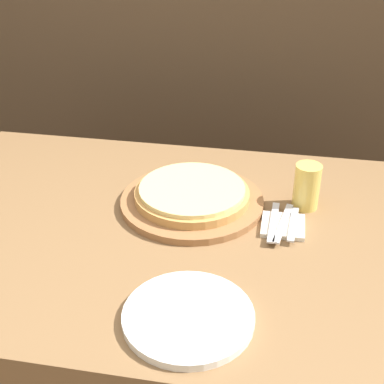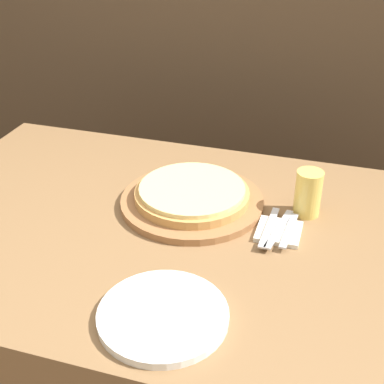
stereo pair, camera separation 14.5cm
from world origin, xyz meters
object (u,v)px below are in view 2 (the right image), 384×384
spoon (289,230)px  beer_glass (308,191)px  fork (269,227)px  dinner_knife (279,229)px  dinner_plate (163,315)px  pizza_on_board (192,197)px

spoon → beer_glass: bearing=75.7°
beer_glass → spoon: bearing=-104.3°
fork → dinner_knife: (0.03, 0.00, 0.00)m
fork → spoon: same height
dinner_plate → beer_glass: bearing=64.4°
pizza_on_board → dinner_plate: (0.07, -0.44, -0.02)m
beer_glass → fork: bearing=-124.6°
beer_glass → spoon: (-0.03, -0.12, -0.05)m
fork → dinner_knife: bearing=0.0°
pizza_on_board → dinner_knife: pizza_on_board is taller
pizza_on_board → spoon: 0.28m
pizza_on_board → fork: size_ratio=2.11×
pizza_on_board → dinner_plate: 0.45m
dinner_plate → spoon: 0.42m
spoon → fork: bearing=-180.0°
dinner_plate → dinner_knife: dinner_plate is taller
fork → spoon: (0.05, 0.00, 0.00)m
pizza_on_board → spoon: pizza_on_board is taller
pizza_on_board → spoon: (0.28, -0.07, -0.01)m
dinner_knife → fork: bearing=-180.0°
beer_glass → dinner_knife: size_ratio=0.68×
fork → beer_glass: bearing=55.4°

